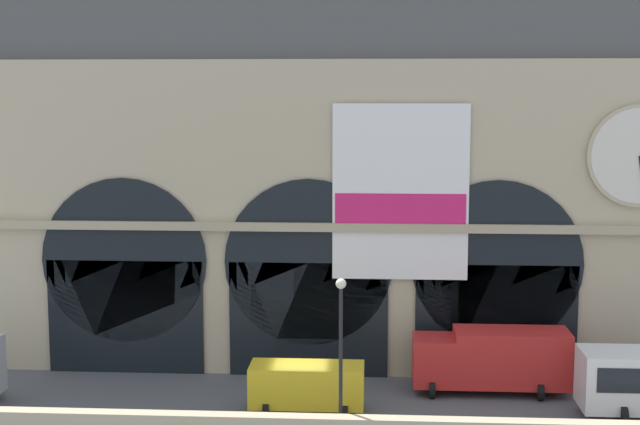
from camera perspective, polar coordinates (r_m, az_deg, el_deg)
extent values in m
plane|color=#54565B|center=(43.13, -1.22, -12.13)|extent=(200.00, 200.00, 0.00)
cube|color=#BCAD8C|center=(48.23, -0.54, -0.15)|extent=(39.88, 4.42, 16.12)
cube|color=#4C4C4C|center=(48.23, -0.53, 11.96)|extent=(39.88, 3.82, 4.21)
cube|color=black|center=(48.61, -12.03, -6.38)|extent=(8.12, 0.20, 5.92)
cylinder|color=black|center=(47.99, -12.13, -2.95)|extent=(8.55, 0.20, 8.55)
cube|color=black|center=(46.99, -0.73, -6.69)|extent=(8.12, 0.20, 5.92)
cylinder|color=black|center=(46.34, -0.73, -3.15)|extent=(8.55, 0.20, 8.55)
cube|color=black|center=(47.26, 10.91, -6.75)|extent=(8.12, 0.20, 5.92)
cylinder|color=black|center=(46.62, 11.00, -3.22)|extent=(8.55, 0.20, 8.55)
cylinder|color=#BCAD8C|center=(47.18, 19.30, 3.37)|extent=(5.05, 0.25, 5.05)
cylinder|color=silver|center=(47.06, 19.34, 3.36)|extent=(4.68, 0.06, 4.68)
cube|color=white|center=(45.58, 5.04, 1.26)|extent=(6.78, 0.12, 8.80)
cube|color=#DB1E66|center=(45.60, 5.03, 0.19)|extent=(6.50, 0.04, 1.58)
cube|color=tan|center=(45.94, -0.75, -0.90)|extent=(39.88, 0.50, 0.44)
cube|color=gold|center=(42.34, -0.83, -10.69)|extent=(5.20, 2.00, 1.86)
cylinder|color=black|center=(41.96, -3.38, -12.22)|extent=(0.28, 0.68, 0.68)
cylinder|color=black|center=(43.65, -3.09, -11.42)|extent=(0.28, 0.68, 0.68)
cylinder|color=black|center=(41.70, 1.56, -12.34)|extent=(0.28, 0.68, 0.68)
cylinder|color=black|center=(43.40, 1.65, -11.53)|extent=(0.28, 0.68, 0.68)
cube|color=red|center=(45.29, 7.08, -9.12)|extent=(2.00, 2.30, 2.30)
cube|color=red|center=(45.62, 11.84, -8.84)|extent=(5.50, 2.30, 2.70)
cylinder|color=black|center=(44.65, 7.00, -10.92)|extent=(0.28, 0.84, 0.84)
cylinder|color=black|center=(46.61, 6.85, -10.11)|extent=(0.28, 0.84, 0.84)
cylinder|color=black|center=(45.25, 13.58, -10.83)|extent=(0.28, 0.84, 0.84)
cylinder|color=black|center=(47.19, 13.14, -10.04)|extent=(0.28, 0.84, 0.84)
cylinder|color=black|center=(42.77, 18.38, -11.99)|extent=(0.28, 1.00, 1.00)
cylinder|color=black|center=(44.83, 17.64, -11.04)|extent=(0.28, 1.00, 1.00)
cylinder|color=black|center=(38.56, 1.30, -9.45)|extent=(0.16, 0.16, 6.50)
sphere|color=#F2EDCC|center=(37.70, 1.32, -4.46)|extent=(0.44, 0.44, 0.44)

